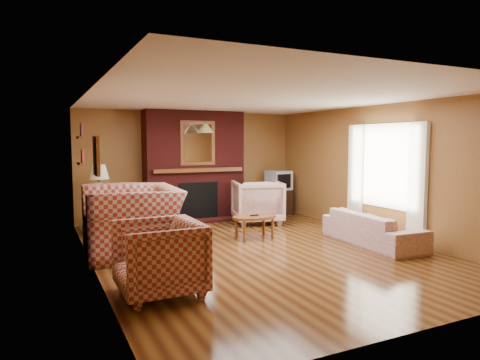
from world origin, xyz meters
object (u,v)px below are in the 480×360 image
floral_armchair (257,202)px  coffee_table (254,219)px  fireplace (194,167)px  floral_sofa (373,228)px  table_lamp (99,180)px  side_table (100,215)px  plaid_loveseat (131,220)px  plaid_armchair (159,258)px  crt_tv (279,180)px  tv_stand (278,202)px

floral_armchair → coffee_table: (-0.74, -1.28, -0.10)m
fireplace → floral_sofa: fireplace is taller
floral_sofa → table_lamp: size_ratio=2.96×
floral_armchair → side_table: (-3.16, 0.43, -0.13)m
plaid_loveseat → table_lamp: table_lamp is taller
floral_armchair → plaid_armchair: bearing=63.0°
plaid_loveseat → crt_tv: crt_tv is taller
plaid_loveseat → crt_tv: (3.90, 2.09, 0.30)m
table_lamp → tv_stand: table_lamp is taller
plaid_armchair → floral_sofa: size_ratio=0.49×
plaid_armchair → crt_tv: (4.00, 4.09, 0.39)m
fireplace → plaid_armchair: (-1.95, -4.28, -0.76)m
floral_armchair → coffee_table: 1.48m
table_lamp → coffee_table: bearing=-35.3°
floral_sofa → side_table: size_ratio=2.86×
plaid_armchair → crt_tv: crt_tv is taller
plaid_armchair → tv_stand: size_ratio=1.60×
plaid_armchair → side_table: 3.75m
floral_sofa → crt_tv: size_ratio=3.46×
fireplace → crt_tv: (2.05, -0.19, -0.37)m
fireplace → side_table: bearing=-165.7°
plaid_loveseat → floral_armchair: plaid_loveseat is taller
fireplace → plaid_loveseat: (-1.85, -2.28, -0.67)m
plaid_armchair → floral_armchair: bearing=137.3°
plaid_loveseat → floral_sofa: size_ratio=0.84×
side_table → table_lamp: size_ratio=1.03×
coffee_table → plaid_loveseat: bearing=-179.3°
plaid_loveseat → side_table: (-0.25, 1.74, -0.19)m
plaid_armchair → tv_stand: bearing=135.2°
coffee_table → side_table: size_ratio=1.26×
fireplace → plaid_loveseat: size_ratio=1.51×
fireplace → tv_stand: bearing=-5.1°
floral_armchair → table_lamp: size_ratio=1.57×
side_table → coffee_table: bearing=-35.3°
plaid_armchair → tv_stand: 5.73m
side_table → crt_tv: size_ratio=1.21×
floral_armchair → table_lamp: bearing=7.5°
plaid_loveseat → floral_sofa: 3.96m
floral_sofa → side_table: (-4.00, 2.98, 0.05)m
tv_stand → crt_tv: bearing=-87.1°
plaid_armchair → side_table: size_ratio=1.41×
fireplace → coffee_table: 2.42m
plaid_loveseat → plaid_armchair: 2.01m
floral_armchair → crt_tv: 1.31m
coffee_table → table_lamp: table_lamp is taller
floral_sofa → side_table: side_table is taller
fireplace → floral_armchair: 1.61m
coffee_table → plaid_armchair: bearing=-138.2°
floral_sofa → coffee_table: size_ratio=2.27×
plaid_armchair → table_lamp: bearing=-178.2°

